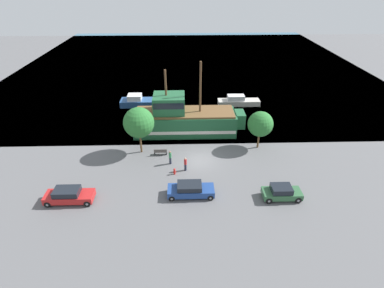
{
  "coord_description": "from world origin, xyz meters",
  "views": [
    {
      "loc": [
        -1.79,
        -30.42,
        20.24
      ],
      "look_at": [
        -0.85,
        2.0,
        1.2
      ],
      "focal_mm": 28.0,
      "sensor_mm": 36.0,
      "label": 1
    }
  ],
  "objects": [
    {
      "name": "ground_plane",
      "position": [
        0.0,
        0.0,
        0.0
      ],
      "size": [
        160.0,
        160.0,
        0.0
      ],
      "primitive_type": "plane",
      "color": "#5B5B5E"
    },
    {
      "name": "parked_car_curb_front",
      "position": [
        7.95,
        -7.12,
        0.72
      ],
      "size": [
        3.89,
        1.77,
        1.47
      ],
      "color": "#2D5B38",
      "rests_on": "ground_plane"
    },
    {
      "name": "bench_promenade_east",
      "position": [
        -4.81,
        1.48,
        0.43
      ],
      "size": [
        1.63,
        0.45,
        0.85
      ],
      "color": "#4C4742",
      "rests_on": "ground_plane"
    },
    {
      "name": "fire_hydrant",
      "position": [
        -2.97,
        -2.68,
        0.41
      ],
      "size": [
        0.42,
        0.25,
        0.76
      ],
      "color": "red",
      "rests_on": "ground_plane"
    },
    {
      "name": "moored_boat_outer",
      "position": [
        7.48,
        17.16,
        0.65
      ],
      "size": [
        7.09,
        1.96,
        1.73
      ],
      "color": "#B7B2A8",
      "rests_on": "water_surface"
    },
    {
      "name": "pedestrian_walking_far",
      "position": [
        -3.51,
        -0.55,
        0.9
      ],
      "size": [
        0.32,
        0.32,
        1.76
      ],
      "color": "#232838",
      "rests_on": "ground_plane"
    },
    {
      "name": "parked_car_curb_mid",
      "position": [
        -13.39,
        -6.99,
        0.75
      ],
      "size": [
        4.78,
        1.84,
        1.52
      ],
      "color": "#B21E1E",
      "rests_on": "ground_plane"
    },
    {
      "name": "moored_boat_dockside",
      "position": [
        -9.75,
        17.37,
        0.74
      ],
      "size": [
        5.68,
        2.54,
        1.96
      ],
      "color": "navy",
      "rests_on": "water_surface"
    },
    {
      "name": "tree_row_mideast",
      "position": [
        7.78,
        2.95,
        3.39
      ],
      "size": [
        3.21,
        3.21,
        5.01
      ],
      "color": "brown",
      "rests_on": "ground_plane"
    },
    {
      "name": "parked_car_curb_rear",
      "position": [
        -1.24,
        -6.41,
        0.72
      ],
      "size": [
        4.77,
        1.87,
        1.45
      ],
      "color": "navy",
      "rests_on": "ground_plane"
    },
    {
      "name": "pirate_ship",
      "position": [
        -1.86,
        7.54,
        2.06
      ],
      "size": [
        15.42,
        4.66,
        10.1
      ],
      "color": "#1E5633",
      "rests_on": "water_surface"
    },
    {
      "name": "tree_row_east",
      "position": [
        -7.29,
        2.26,
        4.16
      ],
      "size": [
        3.76,
        3.76,
        6.04
      ],
      "color": "brown",
      "rests_on": "ground_plane"
    },
    {
      "name": "water_surface",
      "position": [
        0.0,
        44.0,
        0.0
      ],
      "size": [
        80.0,
        80.0,
        0.0
      ],
      "primitive_type": "plane",
      "color": "#38667F",
      "rests_on": "ground"
    },
    {
      "name": "pedestrian_walking_near",
      "position": [
        -1.72,
        -1.95,
        0.86
      ],
      "size": [
        0.32,
        0.32,
        1.7
      ],
      "color": "#232838",
      "rests_on": "ground_plane"
    }
  ]
}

